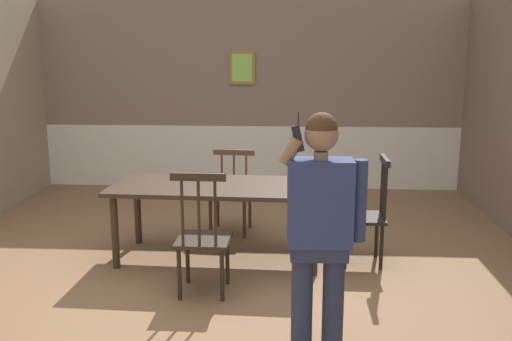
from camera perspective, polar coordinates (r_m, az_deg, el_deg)
ground_plane at (r=5.10m, az=-3.58°, el=-11.10°), size 7.92×7.92×0.00m
room_back_partition at (r=8.31m, az=-0.63°, el=7.13°), size 6.14×0.17×2.69m
dining_table at (r=5.47m, az=-3.75°, el=-2.20°), size 2.06×0.97×0.74m
chair_near_window at (r=6.33m, az=-2.50°, el=-2.17°), size 0.51×0.51×0.90m
chair_by_doorway at (r=4.72m, az=-5.34°, el=-6.62°), size 0.44×0.44×1.06m
chair_at_table_head at (r=5.48m, az=10.98°, el=-4.30°), size 0.42×0.42×1.03m
person_figure at (r=3.65m, az=6.45°, el=-5.15°), size 0.57×0.24×1.63m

